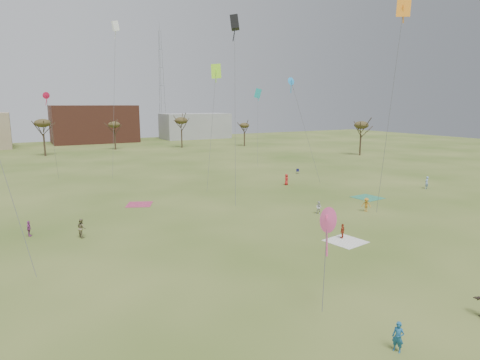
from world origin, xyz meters
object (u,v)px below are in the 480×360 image
flyer_near_right (398,337)px  radio_tower (161,85)px  camp_chair_right (298,172)px  spectator_fore_a (342,231)px

flyer_near_right → radio_tower: 137.78m
camp_chair_right → radio_tower: size_ratio=0.02×
flyer_near_right → spectator_fore_a: bearing=124.5°
flyer_near_right → camp_chair_right: bearing=127.0°
flyer_near_right → spectator_fore_a: size_ratio=1.13×
camp_chair_right → radio_tower: radio_tower is taller
radio_tower → camp_chair_right: bearing=-92.4°
flyer_near_right → spectator_fore_a: flyer_near_right is taller
spectator_fore_a → camp_chair_right: size_ratio=1.64×
spectator_fore_a → camp_chair_right: bearing=-147.3°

